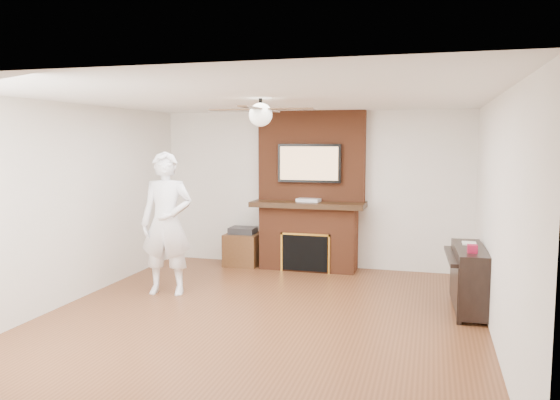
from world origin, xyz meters
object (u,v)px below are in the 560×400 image
(fireplace, at_px, (310,206))
(side_table, at_px, (243,248))
(piano, at_px, (469,277))
(person, at_px, (167,223))

(fireplace, distance_m, side_table, 1.31)
(piano, bearing_deg, side_table, 152.61)
(person, distance_m, side_table, 2.01)
(piano, bearing_deg, person, -178.39)
(fireplace, bearing_deg, person, -128.08)
(person, relative_size, piano, 1.58)
(fireplace, relative_size, piano, 2.09)
(side_table, xyz_separation_m, piano, (3.41, -1.58, 0.13))
(fireplace, bearing_deg, side_table, -176.51)
(person, xyz_separation_m, side_table, (0.41, 1.86, -0.66))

